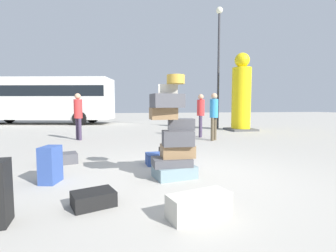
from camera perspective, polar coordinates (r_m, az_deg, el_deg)
The scene contains 14 objects.
ground_plane at distance 4.49m, azimuth 3.50°, elevation -11.61°, with size 80.00×80.00×0.00m, color #ADA89E.
suitcase_tower at distance 4.26m, azimuth 1.36°, elevation -3.02°, with size 0.84×0.75×1.79m.
suitcase_charcoal_upright_blue at distance 5.89m, azimuth -23.80°, elevation -6.97°, with size 0.68×0.43×0.22m, color #4C4C51.
suitcase_black_foreground_near at distance 3.35m, azimuth -16.98°, elevation -15.89°, with size 0.51×0.37×0.19m, color black.
suitcase_cream_behind_tower at distance 2.94m, azimuth 7.26°, elevation -17.83°, with size 0.73×0.30×0.27m, color beige.
suitcase_navy_white_trunk at distance 5.35m, azimuth -1.00°, elevation -7.57°, with size 0.75×0.38×0.25m, color #334F99.
suitcase_black_foreground_far at distance 6.38m, azimuth 0.56°, elevation -5.84°, with size 0.55×0.35×0.19m, color black.
suitcase_navy_right_side at distance 4.49m, azimuth -25.72°, elevation -8.10°, with size 0.24×0.37×0.60m, color #334F99.
person_bearded_onlooker at distance 9.61m, azimuth -20.21°, elevation 3.01°, with size 0.30×0.31×1.72m.
person_tourist_with_camera at distance 9.94m, azimuth 7.62°, elevation 3.38°, with size 0.30×0.32×1.73m.
person_passerby_in_red at distance 9.05m, azimuth 10.65°, elevation 3.16°, with size 0.30×0.30×1.73m.
yellow_dummy_statue at distance 13.15m, azimuth 16.71°, elevation 6.64°, with size 1.34×1.34×3.94m.
parked_bus at distance 19.30m, azimuth -27.49°, elevation 5.88°, with size 10.05×4.61×3.15m.
lamp_post at distance 14.16m, azimuth 11.74°, elevation 16.73°, with size 0.36×0.36×6.55m.
Camera 1 is at (-1.12, -4.17, 1.26)m, focal length 26.15 mm.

